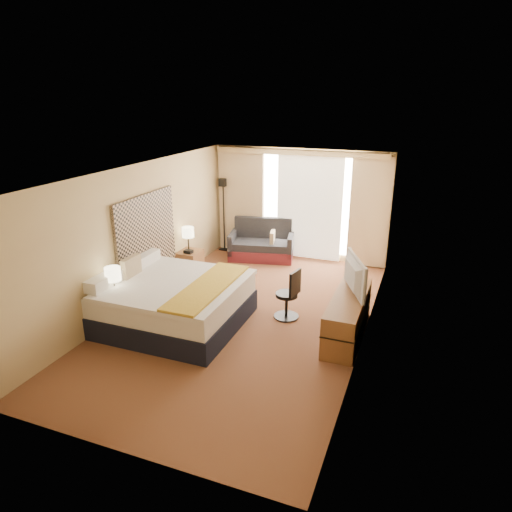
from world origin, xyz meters
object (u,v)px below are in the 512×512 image
(media_dresser, at_px, (348,316))
(desk_chair, at_px, (289,297))
(bed, at_px, (173,301))
(lamp_left, at_px, (113,275))
(loveseat, at_px, (262,246))
(nightstand_right, at_px, (190,263))
(lamp_right, at_px, (188,233))
(nightstand_left, at_px, (119,311))
(television, at_px, (349,275))
(floor_lamp, at_px, (223,200))

(media_dresser, height_order, desk_chair, desk_chair)
(bed, bearing_deg, lamp_left, -148.17)
(media_dresser, bearing_deg, desk_chair, 166.12)
(bed, bearing_deg, loveseat, 85.68)
(nightstand_right, xyz_separation_m, lamp_right, (-0.01, -0.00, 0.69))
(media_dresser, relative_size, lamp_right, 3.34)
(nightstand_left, xyz_separation_m, lamp_right, (-0.01, 2.50, 0.69))
(nightstand_left, xyz_separation_m, nightstand_right, (0.00, 2.50, 0.00))
(bed, relative_size, loveseat, 1.39)
(bed, xyz_separation_m, television, (2.84, 0.82, 0.59))
(television, bearing_deg, loveseat, 17.64)
(media_dresser, height_order, lamp_left, lamp_left)
(nightstand_left, xyz_separation_m, loveseat, (1.09, 4.09, 0.04))
(media_dresser, bearing_deg, nightstand_left, -164.16)
(loveseat, relative_size, desk_chair, 1.80)
(nightstand_left, distance_m, lamp_right, 2.59)
(lamp_left, xyz_separation_m, lamp_right, (-0.03, 2.57, -0.01))
(lamp_right, xyz_separation_m, television, (3.66, -1.26, 0.03))
(desk_chair, bearing_deg, nightstand_left, -141.23)
(bed, relative_size, lamp_right, 4.26)
(nightstand_left, xyz_separation_m, desk_chair, (2.62, 1.32, 0.13))
(desk_chair, relative_size, lamp_left, 1.66)
(media_dresser, bearing_deg, lamp_left, -163.02)
(nightstand_left, height_order, bed, bed)
(media_dresser, height_order, loveseat, loveseat)
(nightstand_left, distance_m, lamp_left, 0.71)
(bed, height_order, loveseat, bed)
(desk_chair, bearing_deg, television, 7.76)
(floor_lamp, xyz_separation_m, lamp_left, (0.05, -4.42, -0.31))
(media_dresser, xyz_separation_m, floor_lamp, (-3.73, 3.30, 0.94))
(lamp_left, bearing_deg, lamp_right, 90.70)
(nightstand_right, relative_size, desk_chair, 0.60)
(loveseat, distance_m, lamp_left, 4.36)
(media_dresser, xyz_separation_m, lamp_left, (-3.68, -1.12, 0.63))
(lamp_right, bearing_deg, bed, -68.44)
(loveseat, bearing_deg, nightstand_left, -117.57)
(loveseat, xyz_separation_m, lamp_right, (-1.10, -1.60, 0.66))
(bed, height_order, lamp_left, bed)
(media_dresser, distance_m, loveseat, 4.01)
(media_dresser, height_order, lamp_right, lamp_right)
(floor_lamp, height_order, television, floor_lamp)
(lamp_left, height_order, lamp_right, lamp_left)
(floor_lamp, distance_m, television, 4.83)
(lamp_right, bearing_deg, nightstand_right, 16.37)
(nightstand_left, xyz_separation_m, media_dresser, (3.70, 1.05, 0.07))
(loveseat, bearing_deg, nightstand_right, -136.97)
(nightstand_left, relative_size, television, 0.53)
(nightstand_left, bearing_deg, lamp_right, 90.32)
(desk_chair, bearing_deg, media_dresser, -1.79)
(nightstand_left, bearing_deg, media_dresser, 15.84)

